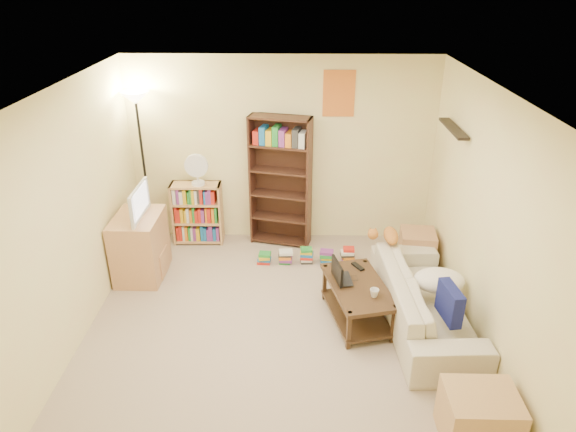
{
  "coord_description": "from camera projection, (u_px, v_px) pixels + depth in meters",
  "views": [
    {
      "loc": [
        0.18,
        -4.23,
        3.45
      ],
      "look_at": [
        0.1,
        0.71,
        1.05
      ],
      "focal_mm": 32.0,
      "sensor_mm": 36.0,
      "label": 1
    }
  ],
  "objects": [
    {
      "name": "floor_lamp",
      "position": [
        139.0,
        125.0,
        6.46
      ],
      "size": [
        0.35,
        0.35,
        2.08
      ],
      "color": "black",
      "rests_on": "ground"
    },
    {
      "name": "coffee_table",
      "position": [
        357.0,
        297.0,
        5.46
      ],
      "size": [
        0.76,
        1.09,
        0.44
      ],
      "rotation": [
        0.0,
        0.0,
        0.23
      ],
      "color": "#402918",
      "rests_on": "ground"
    },
    {
      "name": "tall_bookshelf",
      "position": [
        280.0,
        179.0,
        6.75
      ],
      "size": [
        0.84,
        0.45,
        1.78
      ],
      "rotation": [
        0.0,
        0.0,
        -0.24
      ],
      "color": "#3E1F18",
      "rests_on": "ground"
    },
    {
      "name": "cream_blanket",
      "position": [
        439.0,
        280.0,
        5.36
      ],
      "size": [
        0.54,
        0.38,
        0.23
      ],
      "primitive_type": "ellipsoid",
      "color": "white",
      "rests_on": "sofa"
    },
    {
      "name": "desk_fan",
      "position": [
        197.0,
        169.0,
        6.66
      ],
      "size": [
        0.31,
        0.17,
        0.43
      ],
      "color": "white",
      "rests_on": "short_bookshelf"
    },
    {
      "name": "television",
      "position": [
        134.0,
        202.0,
        5.97
      ],
      "size": [
        0.67,
        0.11,
        0.38
      ],
      "primitive_type": "imported",
      "rotation": [
        0.0,
        0.0,
        1.56
      ],
      "color": "black",
      "rests_on": "tv_stand"
    },
    {
      "name": "laptop",
      "position": [
        350.0,
        279.0,
        5.47
      ],
      "size": [
        0.34,
        0.25,
        0.02
      ],
      "primitive_type": "imported",
      "rotation": [
        0.0,
        0.0,
        1.68
      ],
      "color": "black",
      "rests_on": "coffee_table"
    },
    {
      "name": "short_bookshelf",
      "position": [
        198.0,
        213.0,
        6.99
      ],
      "size": [
        0.67,
        0.27,
        0.86
      ],
      "rotation": [
        0.0,
        0.0,
        0.01
      ],
      "color": "tan",
      "rests_on": "ground"
    },
    {
      "name": "navy_pillow",
      "position": [
        450.0,
        303.0,
        4.91
      ],
      "size": [
        0.17,
        0.4,
        0.34
      ],
      "primitive_type": "cube",
      "rotation": [
        0.0,
        0.0,
        1.72
      ],
      "color": "navy",
      "rests_on": "sofa"
    },
    {
      "name": "sofa",
      "position": [
        424.0,
        300.0,
        5.41
      ],
      "size": [
        2.07,
        0.98,
        0.58
      ],
      "primitive_type": "imported",
      "rotation": [
        0.0,
        0.0,
        1.62
      ],
      "color": "beige",
      "rests_on": "ground"
    },
    {
      "name": "laptop_screen",
      "position": [
        337.0,
        271.0,
        5.39
      ],
      "size": [
        0.09,
        0.33,
        0.22
      ],
      "primitive_type": "cube",
      "rotation": [
        0.0,
        0.0,
        0.23
      ],
      "color": "white",
      "rests_on": "laptop"
    },
    {
      "name": "end_cabinet",
      "position": [
        479.0,
        417.0,
        4.06
      ],
      "size": [
        0.57,
        0.47,
        0.47
      ],
      "primitive_type": "cube",
      "rotation": [
        0.0,
        0.0,
        -0.01
      ],
      "color": "tan",
      "rests_on": "ground"
    },
    {
      "name": "mug",
      "position": [
        374.0,
        293.0,
        5.18
      ],
      "size": [
        0.12,
        0.12,
        0.09
      ],
      "primitive_type": "imported",
      "rotation": [
        0.0,
        0.0,
        0.12
      ],
      "color": "silver",
      "rests_on": "coffee_table"
    },
    {
      "name": "book_stacks",
      "position": [
        308.0,
        256.0,
        6.61
      ],
      "size": [
        1.25,
        0.2,
        0.21
      ],
      "color": "red",
      "rests_on": "ground"
    },
    {
      "name": "room",
      "position": [
        276.0,
        193.0,
        4.61
      ],
      "size": [
        4.5,
        4.54,
        2.52
      ],
      "color": "tan",
      "rests_on": "ground"
    },
    {
      "name": "side_table",
      "position": [
        417.0,
        249.0,
        6.47
      ],
      "size": [
        0.47,
        0.47,
        0.48
      ],
      "primitive_type": "cube",
      "rotation": [
        0.0,
        0.0,
        -0.11
      ],
      "color": "#B17E56",
      "rests_on": "ground"
    },
    {
      "name": "tabby_cat",
      "position": [
        388.0,
        235.0,
        5.92
      ],
      "size": [
        0.46,
        0.18,
        0.16
      ],
      "color": "#C16F29",
      "rests_on": "sofa"
    },
    {
      "name": "tv_remote",
      "position": [
        358.0,
        266.0,
        5.7
      ],
      "size": [
        0.14,
        0.18,
        0.02
      ],
      "primitive_type": "cube",
      "rotation": [
        0.0,
        0.0,
        0.53
      ],
      "color": "black",
      "rests_on": "coffee_table"
    },
    {
      "name": "tv_stand",
      "position": [
        140.0,
        246.0,
        6.22
      ],
      "size": [
        0.54,
        0.75,
        0.8
      ],
      "primitive_type": "cube",
      "rotation": [
        0.0,
        0.0,
        -0.02
      ],
      "color": "tan",
      "rests_on": "ground"
    }
  ]
}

